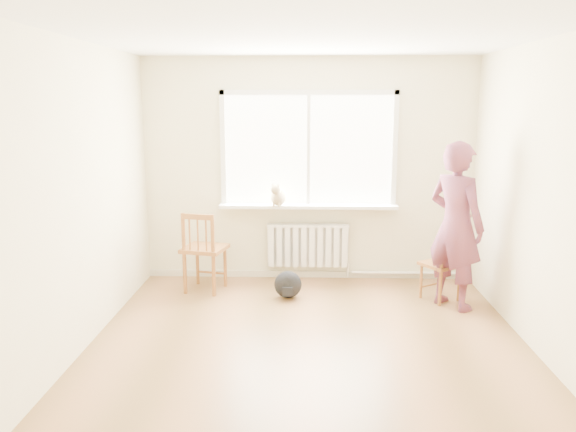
# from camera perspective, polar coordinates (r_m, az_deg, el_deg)

# --- Properties ---
(floor) EXTENTS (4.50, 4.50, 0.00)m
(floor) POSITION_cam_1_polar(r_m,az_deg,el_deg) (5.04, 2.08, -13.99)
(floor) COLOR #99663E
(floor) RESTS_ON ground
(ceiling) EXTENTS (4.50, 4.50, 0.00)m
(ceiling) POSITION_cam_1_polar(r_m,az_deg,el_deg) (4.58, 2.34, 18.16)
(ceiling) COLOR white
(ceiling) RESTS_ON back_wall
(back_wall) EXTENTS (4.00, 0.01, 2.70)m
(back_wall) POSITION_cam_1_polar(r_m,az_deg,el_deg) (6.85, 2.08, 4.64)
(back_wall) COLOR beige
(back_wall) RESTS_ON ground
(window) EXTENTS (2.12, 0.05, 1.42)m
(window) POSITION_cam_1_polar(r_m,az_deg,el_deg) (6.79, 2.10, 7.23)
(window) COLOR white
(window) RESTS_ON back_wall
(windowsill) EXTENTS (2.15, 0.22, 0.04)m
(windowsill) POSITION_cam_1_polar(r_m,az_deg,el_deg) (6.80, 2.06, 1.01)
(windowsill) COLOR white
(windowsill) RESTS_ON back_wall
(radiator) EXTENTS (1.00, 0.12, 0.55)m
(radiator) POSITION_cam_1_polar(r_m,az_deg,el_deg) (6.93, 2.03, -2.95)
(radiator) COLOR white
(radiator) RESTS_ON back_wall
(heating_pipe) EXTENTS (1.40, 0.04, 0.04)m
(heating_pipe) POSITION_cam_1_polar(r_m,az_deg,el_deg) (7.17, 12.09, -5.68)
(heating_pipe) COLOR silver
(heating_pipe) RESTS_ON back_wall
(baseboard) EXTENTS (4.00, 0.03, 0.08)m
(baseboard) POSITION_cam_1_polar(r_m,az_deg,el_deg) (7.11, 2.00, -5.92)
(baseboard) COLOR beige
(baseboard) RESTS_ON ground
(chair_left) EXTENTS (0.56, 0.54, 0.94)m
(chair_left) POSITION_cam_1_polar(r_m,az_deg,el_deg) (6.55, -8.64, -3.59)
(chair_left) COLOR #9C602D
(chair_left) RESTS_ON floor
(chair_right) EXTENTS (0.51, 0.51, 0.77)m
(chair_right) POSITION_cam_1_polar(r_m,az_deg,el_deg) (6.43, 15.54, -5.01)
(chair_right) COLOR #9C602D
(chair_right) RESTS_ON floor
(person) EXTENTS (0.74, 0.77, 1.78)m
(person) POSITION_cam_1_polar(r_m,az_deg,el_deg) (6.16, 16.67, -0.96)
(person) COLOR #C34166
(person) RESTS_ON floor
(cat) EXTENTS (0.24, 0.43, 0.29)m
(cat) POSITION_cam_1_polar(r_m,az_deg,el_deg) (6.70, -1.02, 2.06)
(cat) COLOR beige
(cat) RESTS_ON windowsill
(backpack) EXTENTS (0.35, 0.30, 0.31)m
(backpack) POSITION_cam_1_polar(r_m,az_deg,el_deg) (6.35, -0.01, -6.98)
(backpack) COLOR black
(backpack) RESTS_ON floor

